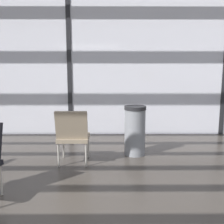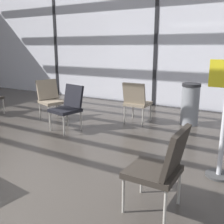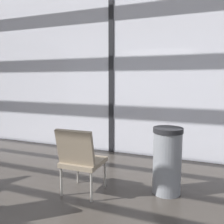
% 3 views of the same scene
% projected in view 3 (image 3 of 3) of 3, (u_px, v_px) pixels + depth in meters
% --- Properties ---
extents(glass_curtain_wall, '(14.00, 0.08, 3.54)m').
position_uv_depth(glass_curtain_wall, '(112.00, 64.00, 4.76)').
color(glass_curtain_wall, silver).
rests_on(glass_curtain_wall, ground).
extents(window_mullion_1, '(0.10, 0.12, 3.54)m').
position_uv_depth(window_mullion_1, '(112.00, 64.00, 4.76)').
color(window_mullion_1, black).
rests_on(window_mullion_1, ground).
extents(parked_airplane, '(13.49, 4.31, 4.31)m').
position_uv_depth(parked_airplane, '(128.00, 65.00, 11.34)').
color(parked_airplane, silver).
rests_on(parked_airplane, ground).
extents(lounge_chair_1, '(0.48, 0.53, 0.87)m').
position_uv_depth(lounge_chair_1, '(80.00, 157.00, 3.04)').
color(lounge_chair_1, '#7F705B').
rests_on(lounge_chair_1, ground).
extents(trash_bin, '(0.38, 0.38, 0.86)m').
position_uv_depth(trash_bin, '(167.00, 161.00, 3.09)').
color(trash_bin, slate).
rests_on(trash_bin, ground).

